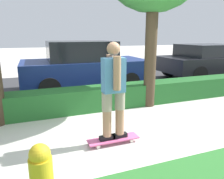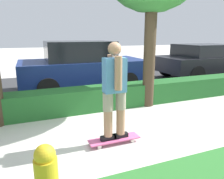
% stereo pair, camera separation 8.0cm
% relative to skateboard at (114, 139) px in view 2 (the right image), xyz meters
% --- Properties ---
extents(ground_plane, '(60.00, 60.00, 0.00)m').
position_rel_skateboard_xyz_m(ground_plane, '(0.47, 0.20, -0.07)').
color(ground_plane, beige).
extents(street_asphalt, '(18.11, 5.00, 0.01)m').
position_rel_skateboard_xyz_m(street_asphalt, '(0.47, 4.40, -0.06)').
color(street_asphalt, '#38383A').
rests_on(street_asphalt, ground_plane).
extents(hedge_row, '(18.11, 0.60, 0.55)m').
position_rel_skateboard_xyz_m(hedge_row, '(0.47, 1.80, 0.20)').
color(hedge_row, '#236028').
rests_on(hedge_row, ground_plane).
extents(skateboard, '(0.87, 0.24, 0.08)m').
position_rel_skateboard_xyz_m(skateboard, '(0.00, 0.00, 0.00)').
color(skateboard, '#DB5B93').
rests_on(skateboard, ground_plane).
extents(skater_person, '(0.48, 0.41, 1.59)m').
position_rel_skateboard_xyz_m(skater_person, '(0.00, 0.00, 0.86)').
color(skater_person, black).
rests_on(skater_person, skateboard).
extents(parked_car_middle, '(4.04, 1.96, 1.58)m').
position_rel_skateboard_xyz_m(parked_car_middle, '(0.48, 3.92, 0.74)').
color(parked_car_middle, navy).
rests_on(parked_car_middle, ground_plane).
extents(parked_car_rear, '(4.33, 2.02, 1.40)m').
position_rel_skateboard_xyz_m(parked_car_rear, '(5.83, 3.96, 0.68)').
color(parked_car_rear, black).
rests_on(parked_car_rear, ground_plane).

